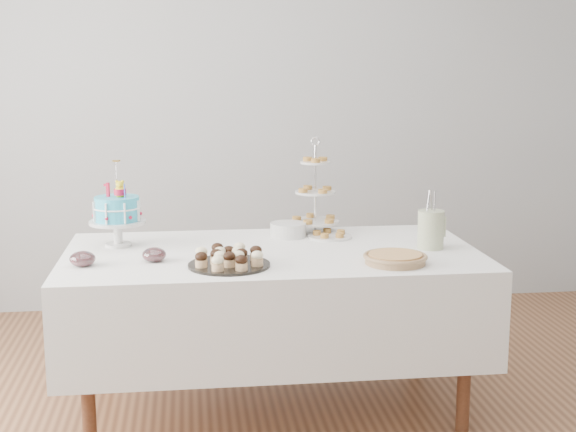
{
  "coord_description": "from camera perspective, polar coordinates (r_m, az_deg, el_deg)",
  "views": [
    {
      "loc": [
        -0.38,
        -3.32,
        1.63
      ],
      "look_at": [
        0.07,
        0.3,
        0.93
      ],
      "focal_mm": 50.0,
      "sensor_mm": 36.0,
      "label": 1
    }
  ],
  "objects": [
    {
      "name": "tiered_stand",
      "position": [
        4.12,
        1.94,
        1.66
      ],
      "size": [
        0.25,
        0.25,
        0.49
      ],
      "color": "silver",
      "rests_on": "table"
    },
    {
      "name": "pastry_plate",
      "position": [
        4.02,
        2.99,
        -1.34
      ],
      "size": [
        0.22,
        0.22,
        0.03
      ],
      "color": "silver",
      "rests_on": "table"
    },
    {
      "name": "jam_bowl_a",
      "position": [
        3.58,
        -9.5,
        -2.75
      ],
      "size": [
        0.11,
        0.11,
        0.06
      ],
      "color": "silver",
      "rests_on": "table"
    },
    {
      "name": "birthday_cake",
      "position": [
        3.89,
        -12.02,
        -0.52
      ],
      "size": [
        0.27,
        0.27,
        0.41
      ],
      "rotation": [
        0.0,
        0.0,
        -0.38
      ],
      "color": "silver",
      "rests_on": "table"
    },
    {
      "name": "utensil_pitcher",
      "position": [
        3.82,
        10.13,
        -0.84
      ],
      "size": [
        0.13,
        0.12,
        0.28
      ],
      "rotation": [
        0.0,
        0.0,
        -0.25
      ],
      "color": "silver",
      "rests_on": "table"
    },
    {
      "name": "cupcake_tray",
      "position": [
        3.46,
        -4.21,
        -2.95
      ],
      "size": [
        0.36,
        0.36,
        0.08
      ],
      "color": "black",
      "rests_on": "table"
    },
    {
      "name": "table",
      "position": [
        3.79,
        -1.13,
        -5.84
      ],
      "size": [
        1.92,
        1.02,
        0.77
      ],
      "color": "white",
      "rests_on": "floor"
    },
    {
      "name": "jam_bowl_b",
      "position": [
        3.56,
        -14.4,
        -2.98
      ],
      "size": [
        0.11,
        0.11,
        0.07
      ],
      "color": "silver",
      "rests_on": "table"
    },
    {
      "name": "pie",
      "position": [
        3.53,
        7.63,
        -2.97
      ],
      "size": [
        0.28,
        0.28,
        0.04
      ],
      "color": "tan",
      "rests_on": "table"
    },
    {
      "name": "plate_stack",
      "position": [
        4.03,
        0.01,
        -0.99
      ],
      "size": [
        0.18,
        0.18,
        0.07
      ],
      "color": "silver",
      "rests_on": "table"
    },
    {
      "name": "walls",
      "position": [
        3.35,
        -0.63,
        6.02
      ],
      "size": [
        5.04,
        4.04,
        2.7
      ],
      "color": "#A1A4A6",
      "rests_on": "floor"
    }
  ]
}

